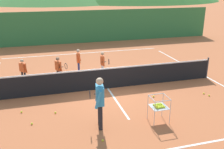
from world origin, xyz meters
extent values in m
plane|color=#BC6038|center=(0.00, 0.00, 0.00)|extent=(120.00, 120.00, 0.00)
cube|color=white|center=(0.00, 6.46, 0.00)|extent=(10.43, 0.08, 0.01)
cube|color=white|center=(5.21, 0.00, 0.00)|extent=(0.08, 11.29, 0.01)
cube|color=white|center=(0.00, 0.00, 0.00)|extent=(0.08, 5.86, 0.01)
cylinder|color=#333338|center=(5.10, 0.00, 0.53)|extent=(0.08, 0.08, 1.05)
cube|color=black|center=(0.00, 0.00, 0.46)|extent=(10.12, 0.02, 0.92)
cube|color=white|center=(0.00, 0.00, 0.95)|extent=(10.12, 0.03, 0.06)
cylinder|color=black|center=(-1.09, -3.27, 0.43)|extent=(0.13, 0.13, 0.85)
cylinder|color=black|center=(-1.05, -2.94, 0.43)|extent=(0.13, 0.13, 0.85)
cube|color=#338CBF|center=(-1.07, -3.10, 1.15)|extent=(0.30, 0.54, 0.60)
sphere|color=#DBAD84|center=(-1.07, -3.10, 1.61)|extent=(0.24, 0.24, 0.24)
cylinder|color=#338CBF|center=(-1.18, -3.38, 1.12)|extent=(0.24, 0.12, 0.59)
cylinder|color=#338CBF|center=(-1.07, -2.81, 1.11)|extent=(0.19, 0.11, 0.59)
torus|color=#262628|center=(-1.33, -2.77, 1.05)|extent=(0.06, 0.29, 0.29)
cylinder|color=black|center=(-1.09, -2.81, 1.05)|extent=(0.22, 0.06, 0.03)
cylinder|color=black|center=(-3.71, 1.75, 0.30)|extent=(0.09, 0.09, 0.59)
cylinder|color=black|center=(-3.57, 1.57, 0.30)|extent=(0.09, 0.09, 0.59)
cube|color=#E55926|center=(-3.64, 1.66, 0.80)|extent=(0.34, 0.38, 0.42)
sphere|color=#DBAD84|center=(-3.64, 1.66, 1.11)|extent=(0.16, 0.16, 0.16)
cylinder|color=#E55926|center=(-3.72, 1.86, 0.77)|extent=(0.17, 0.14, 0.41)
cylinder|color=#E55926|center=(-3.50, 1.51, 0.77)|extent=(0.14, 0.12, 0.41)
cylinder|color=black|center=(-2.08, 1.45, 0.31)|extent=(0.09, 0.09, 0.62)
cylinder|color=black|center=(-2.01, 1.22, 0.31)|extent=(0.09, 0.09, 0.62)
cube|color=#E55926|center=(-2.05, 1.33, 0.84)|extent=(0.29, 0.41, 0.44)
sphere|color=#996B4C|center=(-2.05, 1.33, 1.18)|extent=(0.17, 0.17, 0.17)
cylinder|color=#E55926|center=(-2.07, 1.55, 0.82)|extent=(0.18, 0.12, 0.43)
cylinder|color=#E55926|center=(-1.94, 1.14, 0.81)|extent=(0.14, 0.11, 0.43)
torus|color=#262628|center=(-1.69, 1.23, 0.82)|extent=(0.12, 0.28, 0.29)
cylinder|color=black|center=(-1.92, 1.15, 0.82)|extent=(0.22, 0.10, 0.03)
cylinder|color=navy|center=(-0.93, 2.45, 0.33)|extent=(0.10, 0.10, 0.65)
cylinder|color=navy|center=(-0.96, 2.20, 0.33)|extent=(0.10, 0.10, 0.65)
cube|color=#E55926|center=(-0.95, 2.33, 0.88)|extent=(0.22, 0.41, 0.46)
sphere|color=#DBAD84|center=(-0.95, 2.33, 1.23)|extent=(0.18, 0.18, 0.18)
cylinder|color=#E55926|center=(-0.87, 2.54, 0.86)|extent=(0.18, 0.09, 0.45)
cylinder|color=#E55926|center=(-0.94, 2.10, 0.85)|extent=(0.14, 0.08, 0.45)
cylinder|color=silver|center=(0.17, 1.74, 0.32)|extent=(0.09, 0.09, 0.63)
cylinder|color=silver|center=(0.14, 1.50, 0.32)|extent=(0.09, 0.09, 0.63)
cube|color=#E55926|center=(0.15, 1.62, 0.85)|extent=(0.23, 0.40, 0.44)
sphere|color=tan|center=(0.15, 1.62, 1.19)|extent=(0.17, 0.17, 0.17)
cylinder|color=#E55926|center=(0.24, 1.83, 0.83)|extent=(0.18, 0.09, 0.43)
cylinder|color=#E55926|center=(0.16, 1.40, 0.82)|extent=(0.14, 0.09, 0.43)
torus|color=#262628|center=(0.42, 1.37, 0.83)|extent=(0.06, 0.29, 0.29)
cylinder|color=black|center=(0.18, 1.40, 0.83)|extent=(0.22, 0.06, 0.03)
cylinder|color=#B7B7BC|center=(0.64, -3.00, 0.45)|extent=(0.02, 0.02, 0.89)
cylinder|color=#B7B7BC|center=(1.20, -3.00, 0.45)|extent=(0.02, 0.02, 0.89)
cylinder|color=#B7B7BC|center=(0.64, -3.56, 0.45)|extent=(0.02, 0.02, 0.89)
cylinder|color=#B7B7BC|center=(1.20, -3.56, 0.45)|extent=(0.02, 0.02, 0.89)
cube|color=#B7B7BC|center=(0.92, -3.28, 0.55)|extent=(0.56, 0.56, 0.01)
cube|color=#B7B7BC|center=(0.92, -3.00, 0.89)|extent=(0.56, 0.02, 0.02)
cube|color=#B7B7BC|center=(0.92, -3.56, 0.89)|extent=(0.56, 0.02, 0.02)
cube|color=#B7B7BC|center=(0.64, -3.28, 0.89)|extent=(0.02, 0.56, 0.02)
cube|color=#B7B7BC|center=(1.20, -3.28, 0.89)|extent=(0.02, 0.56, 0.02)
sphere|color=yellow|center=(0.79, -3.42, 0.59)|extent=(0.07, 0.07, 0.07)
sphere|color=yellow|center=(0.79, -3.34, 0.58)|extent=(0.07, 0.07, 0.07)
sphere|color=yellow|center=(0.79, -3.29, 0.59)|extent=(0.07, 0.07, 0.07)
sphere|color=yellow|center=(0.79, -3.22, 0.58)|extent=(0.07, 0.07, 0.07)
sphere|color=yellow|center=(0.79, -3.15, 0.58)|extent=(0.07, 0.07, 0.07)
sphere|color=yellow|center=(0.85, -3.42, 0.58)|extent=(0.07, 0.07, 0.07)
sphere|color=yellow|center=(0.85, -3.35, 0.58)|extent=(0.07, 0.07, 0.07)
sphere|color=yellow|center=(0.85, -3.29, 0.58)|extent=(0.07, 0.07, 0.07)
sphere|color=yellow|center=(0.85, -3.22, 0.59)|extent=(0.07, 0.07, 0.07)
sphere|color=yellow|center=(0.86, -3.16, 0.58)|extent=(0.07, 0.07, 0.07)
sphere|color=yellow|center=(0.91, -3.41, 0.59)|extent=(0.07, 0.07, 0.07)
sphere|color=yellow|center=(0.92, -3.35, 0.58)|extent=(0.07, 0.07, 0.07)
sphere|color=yellow|center=(0.92, -3.29, 0.58)|extent=(0.07, 0.07, 0.07)
sphere|color=yellow|center=(0.92, -3.22, 0.59)|extent=(0.07, 0.07, 0.07)
sphere|color=yellow|center=(0.91, -3.15, 0.59)|extent=(0.07, 0.07, 0.07)
sphere|color=yellow|center=(0.98, -3.41, 0.59)|extent=(0.07, 0.07, 0.07)
sphere|color=yellow|center=(0.99, -3.35, 0.58)|extent=(0.07, 0.07, 0.07)
sphere|color=yellow|center=(0.98, -3.28, 0.58)|extent=(0.07, 0.07, 0.07)
sphere|color=yellow|center=(0.98, -3.22, 0.59)|extent=(0.07, 0.07, 0.07)
sphere|color=yellow|center=(0.98, -3.15, 0.58)|extent=(0.07, 0.07, 0.07)
sphere|color=yellow|center=(1.05, -3.42, 0.58)|extent=(0.07, 0.07, 0.07)
sphere|color=yellow|center=(1.04, -3.35, 0.58)|extent=(0.07, 0.07, 0.07)
sphere|color=yellow|center=(1.05, -3.29, 0.59)|extent=(0.07, 0.07, 0.07)
sphere|color=yellow|center=(1.05, -3.21, 0.58)|extent=(0.07, 0.07, 0.07)
sphere|color=yellow|center=(1.05, -3.15, 0.58)|extent=(0.07, 0.07, 0.07)
sphere|color=yellow|center=(0.79, -3.41, 0.64)|extent=(0.07, 0.07, 0.07)
sphere|color=yellow|center=(0.78, -3.35, 0.64)|extent=(0.07, 0.07, 0.07)
sphere|color=yellow|center=(0.79, -3.29, 0.64)|extent=(0.07, 0.07, 0.07)
sphere|color=yellow|center=(3.80, -1.72, 0.03)|extent=(0.07, 0.07, 0.07)
sphere|color=yellow|center=(-1.20, -3.94, 0.03)|extent=(0.07, 0.07, 0.07)
sphere|color=yellow|center=(-3.63, -1.38, 0.03)|extent=(0.07, 0.07, 0.07)
sphere|color=yellow|center=(1.60, -1.43, 0.03)|extent=(0.07, 0.07, 0.07)
sphere|color=yellow|center=(3.88, -1.97, 0.03)|extent=(0.07, 0.07, 0.07)
sphere|color=yellow|center=(-3.25, -2.35, 0.03)|extent=(0.07, 0.07, 0.07)
sphere|color=yellow|center=(-2.44, -1.77, 0.03)|extent=(0.07, 0.07, 0.07)
cube|color=#33753D|center=(0.00, 9.70, 1.26)|extent=(22.94, 0.08, 2.53)
camera|label=1|loc=(-2.69, -10.30, 4.45)|focal=41.00mm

